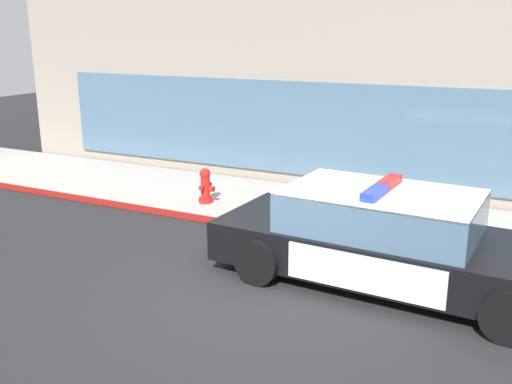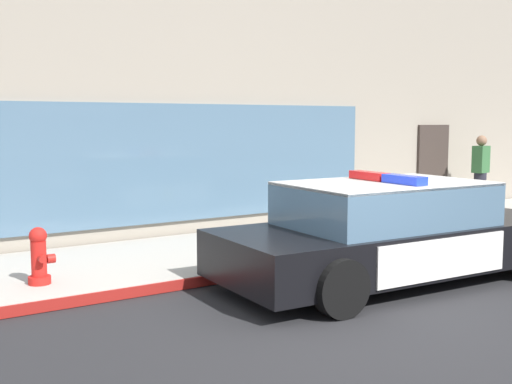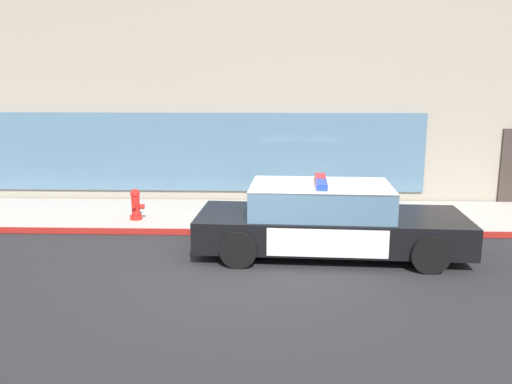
# 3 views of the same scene
# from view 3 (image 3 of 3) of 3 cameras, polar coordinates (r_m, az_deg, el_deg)

# --- Properties ---
(ground) EXTENTS (48.00, 48.00, 0.00)m
(ground) POSITION_cam_3_polar(r_m,az_deg,el_deg) (9.48, -0.72, -8.86)
(ground) COLOR #262628
(sidewalk) EXTENTS (48.00, 2.91, 0.15)m
(sidewalk) POSITION_cam_3_polar(r_m,az_deg,el_deg) (13.18, 0.07, -2.55)
(sidewalk) COLOR #B2ADA3
(sidewalk) RESTS_ON ground
(curb_red_paint) EXTENTS (28.80, 0.04, 0.14)m
(curb_red_paint) POSITION_cam_3_polar(r_m,az_deg,el_deg) (11.76, -0.17, -4.33)
(curb_red_paint) COLOR maroon
(curb_red_paint) RESTS_ON ground
(storefront_building) EXTENTS (20.80, 11.20, 9.06)m
(storefront_building) POSITION_cam_3_polar(r_m,az_deg,el_deg) (19.86, 2.75, 15.22)
(storefront_building) COLOR gray
(storefront_building) RESTS_ON ground
(police_cruiser) EXTENTS (5.23, 2.34, 1.49)m
(police_cruiser) POSITION_cam_3_polar(r_m,az_deg,el_deg) (10.54, 7.60, -2.94)
(police_cruiser) COLOR black
(police_cruiser) RESTS_ON ground
(fire_hydrant) EXTENTS (0.34, 0.39, 0.73)m
(fire_hydrant) POSITION_cam_3_polar(r_m,az_deg,el_deg) (12.79, -12.65, -1.32)
(fire_hydrant) COLOR red
(fire_hydrant) RESTS_ON sidewalk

